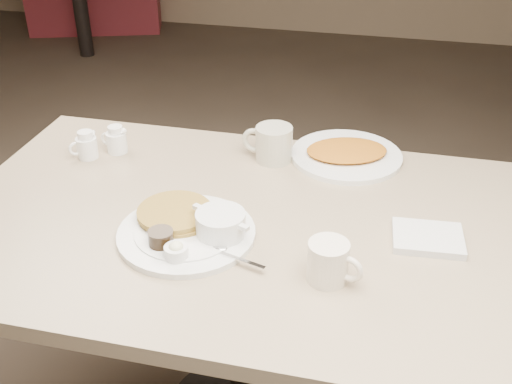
% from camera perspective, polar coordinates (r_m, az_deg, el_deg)
% --- Properties ---
extents(diner_table, '(1.50, 0.90, 0.75)m').
position_cam_1_polar(diner_table, '(1.58, -0.17, -7.80)').
color(diner_table, tan).
rests_on(diner_table, ground).
extents(main_plate, '(0.42, 0.42, 0.07)m').
position_cam_1_polar(main_plate, '(1.43, -6.01, -3.24)').
color(main_plate, white).
rests_on(main_plate, diner_table).
extents(coffee_mug_near, '(0.13, 0.11, 0.09)m').
position_cam_1_polar(coffee_mug_near, '(1.29, 6.77, -6.38)').
color(coffee_mug_near, white).
rests_on(coffee_mug_near, diner_table).
extents(napkin, '(0.17, 0.14, 0.02)m').
position_cam_1_polar(napkin, '(1.46, 15.55, -4.12)').
color(napkin, silver).
rests_on(napkin, diner_table).
extents(coffee_mug_far, '(0.15, 0.11, 0.10)m').
position_cam_1_polar(coffee_mug_far, '(1.73, 1.52, 4.49)').
color(coffee_mug_far, '#BCB9A4').
rests_on(coffee_mug_far, diner_table).
extents(creamer_left, '(0.08, 0.08, 0.08)m').
position_cam_1_polar(creamer_left, '(1.81, -15.36, 4.13)').
color(creamer_left, white).
rests_on(creamer_left, diner_table).
extents(creamer_right, '(0.09, 0.08, 0.08)m').
position_cam_1_polar(creamer_right, '(1.82, -12.75, 4.68)').
color(creamer_right, white).
rests_on(creamer_right, diner_table).
extents(hash_plate, '(0.40, 0.40, 0.04)m').
position_cam_1_polar(hash_plate, '(1.77, 8.33, 3.49)').
color(hash_plate, white).
rests_on(hash_plate, diner_table).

